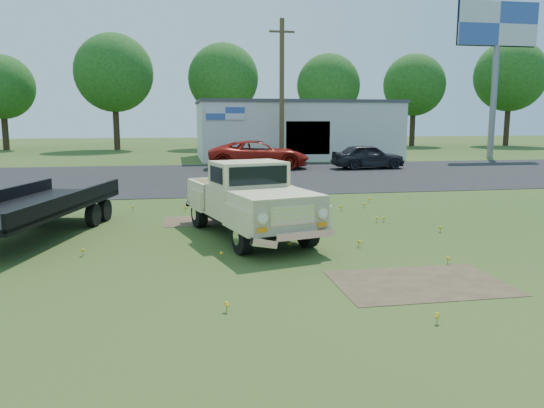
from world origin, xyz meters
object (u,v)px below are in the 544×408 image
at_px(flatbed_trailer, 32,202).
at_px(dark_sedan, 368,157).
at_px(billboard, 497,38).
at_px(vintage_pickup_truck, 249,199).
at_px(red_pickup, 259,155).

bearing_deg(flatbed_trailer, dark_sedan, 61.80).
bearing_deg(billboard, dark_sedan, -151.61).
height_order(flatbed_trailer, dark_sedan, flatbed_trailer).
height_order(billboard, vintage_pickup_truck, billboard).
bearing_deg(dark_sedan, flatbed_trailer, 133.98).
height_order(billboard, dark_sedan, billboard).
bearing_deg(dark_sedan, red_pickup, 76.62).
bearing_deg(vintage_pickup_truck, flatbed_trailer, 156.20).
height_order(vintage_pickup_truck, dark_sedan, vintage_pickup_truck).
height_order(billboard, flatbed_trailer, billboard).
height_order(flatbed_trailer, red_pickup, flatbed_trailer).
distance_m(billboard, flatbed_trailer, 34.96).
height_order(vintage_pickup_truck, flatbed_trailer, vintage_pickup_truck).
height_order(vintage_pickup_truck, red_pickup, vintage_pickup_truck).
relative_size(red_pickup, dark_sedan, 1.40).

